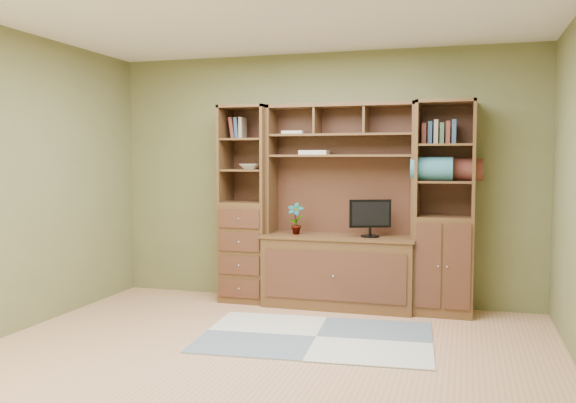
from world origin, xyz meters
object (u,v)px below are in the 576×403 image
(monitor, at_px, (370,211))
(left_tower, at_px, (247,204))
(right_tower, at_px, (445,208))
(center_hutch, at_px, (339,206))

(monitor, bearing_deg, left_tower, 154.27)
(right_tower, bearing_deg, left_tower, 180.00)
(center_hutch, xyz_separation_m, left_tower, (-1.00, 0.04, 0.00))
(center_hutch, bearing_deg, right_tower, 2.23)
(right_tower, distance_m, monitor, 0.71)
(right_tower, xyz_separation_m, monitor, (-0.71, -0.07, -0.04))
(left_tower, height_order, right_tower, same)
(left_tower, height_order, monitor, left_tower)
(center_hutch, relative_size, left_tower, 1.00)
(center_hutch, distance_m, left_tower, 1.00)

